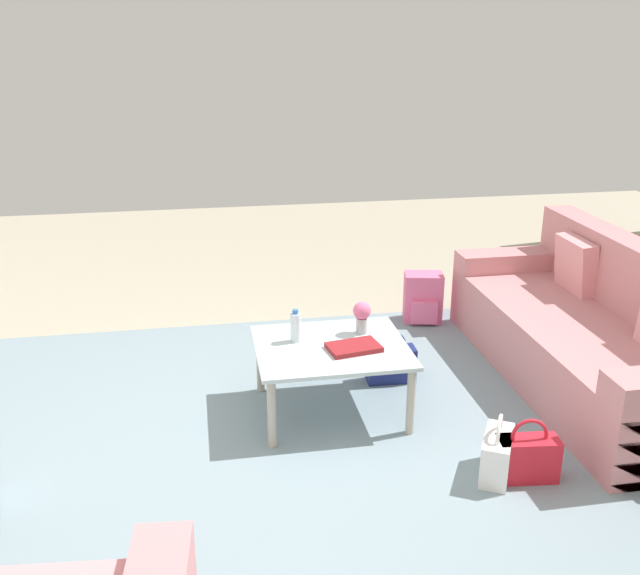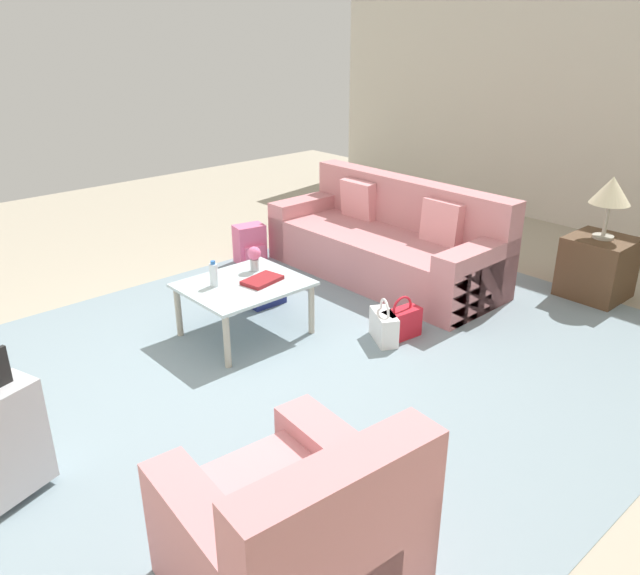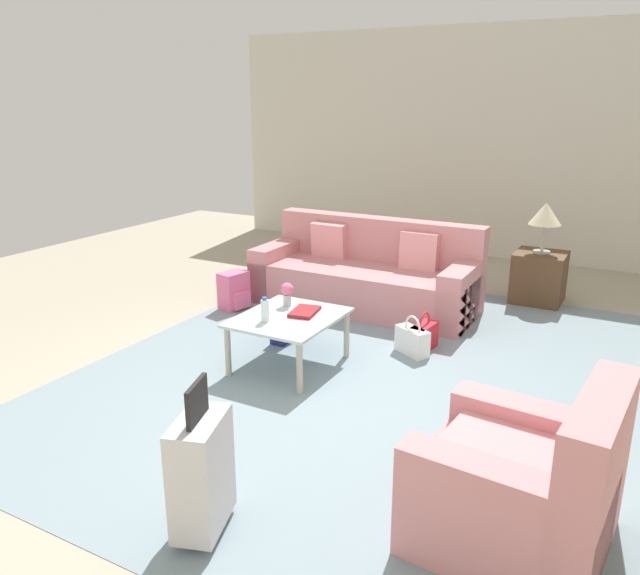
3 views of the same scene
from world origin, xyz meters
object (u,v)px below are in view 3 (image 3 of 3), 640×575
object	(u,v)px
water_bottle	(265,310)
handbag_red	(424,336)
flower_vase	(287,292)
couch	(368,277)
side_table	(539,277)
handbag_navy	(286,328)
coffee_table_book	(305,312)
armchair	(528,492)
backpack_pink	(234,291)
handbag_white	(412,340)
table_lamp	(545,215)
coffee_table	(289,323)
suitcase_silver	(201,471)

from	to	relation	value
water_bottle	handbag_red	size ratio (longest dim) A/B	0.57
water_bottle	flower_vase	distance (m)	0.42
couch	side_table	xyz separation A→B (m)	(-1.00, 1.60, -0.03)
water_bottle	handbag_navy	world-z (taller)	water_bottle
coffee_table_book	flower_vase	world-z (taller)	flower_vase
armchair	backpack_pink	size ratio (longest dim) A/B	2.43
side_table	coffee_table_book	bearing A→B (deg)	-27.92
coffee_table_book	backpack_pink	size ratio (longest dim) A/B	0.76
side_table	handbag_red	distance (m)	2.03
couch	handbag_white	size ratio (longest dim) A/B	6.58
table_lamp	handbag_red	xyz separation A→B (m)	(1.93, -0.63, -0.84)
backpack_pink	coffee_table_book	bearing A→B (deg)	57.35
coffee_table	backpack_pink	distance (m)	1.64
armchair	side_table	world-z (taller)	armchair
handbag_red	backpack_pink	world-z (taller)	backpack_pink
couch	coffee_table_book	xyz separation A→B (m)	(1.68, 0.18, 0.15)
armchair	suitcase_silver	world-z (taller)	armchair
flower_vase	handbag_red	size ratio (longest dim) A/B	0.57
coffee_table	flower_vase	world-z (taller)	flower_vase
couch	water_bottle	xyz separation A→B (m)	(2.00, 0.00, 0.23)
armchair	table_lamp	size ratio (longest dim) A/B	1.78
water_bottle	backpack_pink	size ratio (longest dim) A/B	0.51
handbag_navy	backpack_pink	xyz separation A→B (m)	(-0.53, -0.96, 0.06)
suitcase_silver	handbag_navy	size ratio (longest dim) A/B	2.37
coffee_table	handbag_navy	world-z (taller)	coffee_table
coffee_table_book	flower_vase	bearing A→B (deg)	-123.79
coffee_table	side_table	xyz separation A→B (m)	(-2.80, 1.50, -0.11)
water_bottle	coffee_table_book	size ratio (longest dim) A/B	0.67
armchair	water_bottle	size ratio (longest dim) A/B	4.77
handbag_red	couch	bearing A→B (deg)	-133.79
side_table	couch	bearing A→B (deg)	-58.01
water_bottle	suitcase_silver	distance (m)	1.98
side_table	handbag_red	size ratio (longest dim) A/B	1.54
water_bottle	handbag_red	bearing A→B (deg)	137.85
water_bottle	table_lamp	size ratio (longest dim) A/B	0.37
coffee_table_book	suitcase_silver	distance (m)	2.21
armchair	backpack_pink	bearing A→B (deg)	-123.66
couch	side_table	distance (m)	1.89
couch	table_lamp	bearing A→B (deg)	121.99
water_bottle	handbag_red	xyz separation A→B (m)	(-1.07, 0.97, -0.41)
water_bottle	side_table	distance (m)	3.41
armchair	handbag_red	xyz separation A→B (m)	(-2.18, -1.30, -0.17)
coffee_table_book	couch	bearing A→B (deg)	175.82
backpack_pink	handbag_white	bearing A→B (deg)	82.72
side_table	flower_vase	bearing A→B (deg)	-32.60
flower_vase	side_table	bearing A→B (deg)	147.40
flower_vase	suitcase_silver	world-z (taller)	suitcase_silver
coffee_table_book	side_table	xyz separation A→B (m)	(-2.68, 1.42, -0.18)
water_bottle	handbag_navy	bearing A→B (deg)	-161.42
suitcase_silver	handbag_red	world-z (taller)	suitcase_silver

